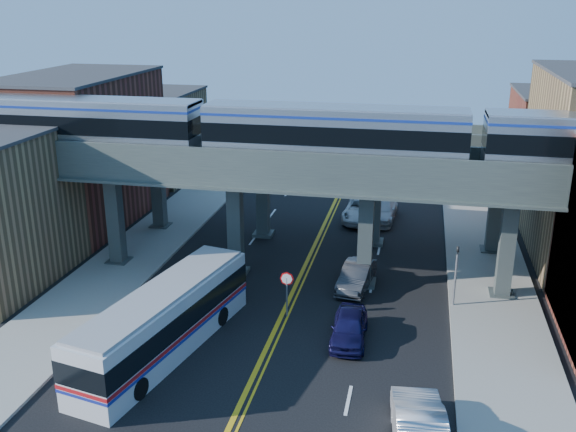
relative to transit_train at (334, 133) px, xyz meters
name	(u,v)px	position (x,y,z in m)	size (l,w,h in m)	color
ground	(269,343)	(-1.97, -8.00, -9.22)	(120.00, 120.00, 0.00)	black
sidewalk_west	(139,251)	(-13.47, 2.00, -9.14)	(5.00, 70.00, 0.16)	gray
sidewalk_east	(489,280)	(9.53, 2.00, -9.14)	(5.00, 70.00, 0.16)	gray
building_west_b	(81,150)	(-20.47, 8.00, -3.72)	(8.00, 14.00, 11.00)	brown
building_west_c	(151,135)	(-20.47, 21.00, -5.22)	(8.00, 10.00, 8.00)	olive
building_east_c	(561,148)	(16.53, 21.00, -4.72)	(8.00, 10.00, 9.00)	brown
mural_panel	(573,249)	(12.58, -4.00, -4.47)	(0.10, 9.50, 9.50)	#2AB1B7
elevated_viaduct_near	(299,178)	(-1.97, 0.00, -2.75)	(52.00, 3.60, 7.40)	#3E4847
elevated_viaduct_far	(319,151)	(-1.97, 7.00, -2.75)	(52.00, 3.60, 7.40)	#3E4847
transit_train	(334,133)	(0.00, 0.00, 0.00)	(46.08, 2.89, 3.36)	black
stop_sign	(287,287)	(-1.67, -5.00, -7.46)	(0.76, 0.09, 2.63)	slate
traffic_signal	(456,269)	(7.23, -2.00, -6.92)	(0.15, 0.18, 4.10)	slate
transit_bus	(164,321)	(-6.76, -9.70, -7.62)	(5.08, 12.41, 3.12)	silver
car_lane_a	(349,327)	(1.94, -6.85, -8.48)	(1.74, 4.33, 1.47)	#11103B
car_lane_b	(356,276)	(1.62, -0.56, -8.47)	(1.59, 4.55, 1.50)	#2D2E30
car_lane_c	(363,209)	(0.80, 12.12, -8.39)	(2.76, 6.00, 1.67)	silver
car_lane_d	(381,210)	(2.15, 12.28, -8.40)	(2.31, 5.68, 1.65)	silver
car_parked_curb	(419,428)	(5.51, -14.53, -8.32)	(1.92, 5.50, 1.81)	#B8B7BD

